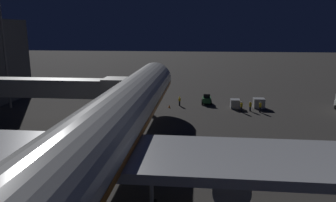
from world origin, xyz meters
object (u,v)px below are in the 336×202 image
ground_crew_near_nose_gear (260,106)px  traffic_cone_nose_port (169,106)px  apron_floodlight_mast (3,41)px  baggage_container_near_belt (235,104)px  baggage_container_far_row (259,103)px  jet_bridge (53,88)px  ground_crew_marshaller_fwd (180,101)px  baggage_tug_lead (207,100)px  airliner_at_gate (97,143)px  traffic_cone_nose_starboard (145,105)px  ground_crew_by_belt_loader (250,106)px  ground_crew_under_port_wing (241,106)px

ground_crew_near_nose_gear → traffic_cone_nose_port: size_ratio=3.34×
apron_floodlight_mast → baggage_container_near_belt: bearing=-174.3°
apron_floodlight_mast → baggage_container_far_row: size_ratio=10.71×
jet_bridge → ground_crew_marshaller_fwd: (-17.08, -13.50, -4.51)m
baggage_tug_lead → baggage_container_far_row: bearing=168.1°
jet_bridge → airliner_at_gate: bearing=122.6°
baggage_container_near_belt → traffic_cone_nose_port: baggage_container_near_belt is taller
airliner_at_gate → traffic_cone_nose_starboard: bearing=-86.1°
ground_crew_near_nose_gear → ground_crew_by_belt_loader: ground_crew_near_nose_gear is taller
baggage_tug_lead → traffic_cone_nose_starboard: baggage_tug_lead is taller
baggage_container_near_belt → ground_crew_by_belt_loader: (-2.33, 1.98, 0.17)m
ground_crew_by_belt_loader → traffic_cone_nose_port: (13.84, -1.05, -0.67)m
ground_crew_by_belt_loader → ground_crew_under_port_wing: size_ratio=0.94×
baggage_container_far_row → ground_crew_by_belt_loader: (1.84, 2.52, 0.10)m
traffic_cone_nose_starboard → ground_crew_under_port_wing: bearing=173.7°
airliner_at_gate → baggage_tug_lead: bearing=-103.8°
jet_bridge → ground_crew_marshaller_fwd: 22.23m
ground_crew_by_belt_loader → baggage_tug_lead: bearing=-31.5°
apron_floodlight_mast → ground_crew_near_nose_gear: bearing=-178.2°
baggage_container_near_belt → ground_crew_near_nose_gear: bearing=145.8°
jet_bridge → traffic_cone_nose_port: bearing=-142.4°
ground_crew_near_nose_gear → traffic_cone_nose_starboard: 19.83m
ground_crew_near_nose_gear → ground_crew_by_belt_loader: size_ratio=1.06×
jet_bridge → ground_crew_by_belt_loader: (-29.20, -10.79, -4.49)m
jet_bridge → baggage_tug_lead: bearing=-145.3°
baggage_tug_lead → baggage_container_far_row: 9.27m
jet_bridge → baggage_container_near_belt: (-26.87, -12.78, -4.67)m
jet_bridge → traffic_cone_nose_port: 20.07m
ground_crew_near_nose_gear → traffic_cone_nose_starboard: bearing=-4.8°
baggage_container_far_row → traffic_cone_nose_starboard: bearing=4.2°
apron_floodlight_mast → ground_crew_marshaller_fwd: size_ratio=11.91×
apron_floodlight_mast → traffic_cone_nose_port: size_ratio=36.70×
baggage_container_far_row → airliner_at_gate: bearing=62.2°
airliner_at_gate → ground_crew_by_belt_loader: airliner_at_gate is taller
jet_bridge → ground_crew_under_port_wing: size_ratio=13.54×
baggage_tug_lead → ground_crew_under_port_wing: bearing=137.3°
baggage_container_near_belt → baggage_tug_lead: bearing=-26.5°
ground_crew_marshaller_fwd → traffic_cone_nose_port: ground_crew_marshaller_fwd is taller
traffic_cone_nose_port → ground_crew_near_nose_gear: bearing=173.8°
apron_floodlight_mast → ground_crew_by_belt_loader: 42.92m
ground_crew_marshaller_fwd → traffic_cone_nose_starboard: 6.37m
baggage_tug_lead → airliner_at_gate: bearing=76.2°
jet_bridge → ground_crew_by_belt_loader: jet_bridge is taller
ground_crew_near_nose_gear → traffic_cone_nose_port: ground_crew_near_nose_gear is taller
ground_crew_near_nose_gear → baggage_container_near_belt: bearing=-34.2°
airliner_at_gate → apron_floodlight_mast: apron_floodlight_mast is taller
traffic_cone_nose_port → airliner_at_gate: bearing=86.1°
baggage_container_far_row → traffic_cone_nose_starboard: 20.15m
traffic_cone_nose_port → ground_crew_under_port_wing: bearing=171.4°
baggage_tug_lead → ground_crew_under_port_wing: baggage_tug_lead is taller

